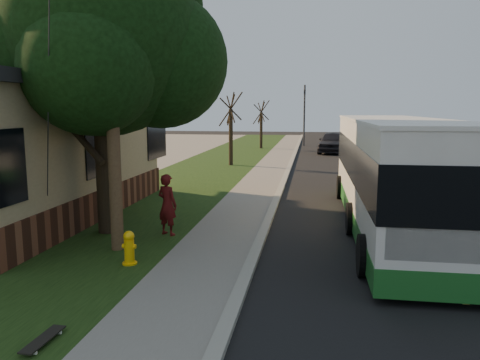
% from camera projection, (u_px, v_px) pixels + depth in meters
% --- Properties ---
extents(ground, '(120.00, 120.00, 0.00)m').
position_uv_depth(ground, '(248.00, 273.00, 9.77)').
color(ground, black).
rests_on(ground, ground).
extents(road, '(8.00, 80.00, 0.01)m').
position_uv_depth(road, '(379.00, 193.00, 18.94)').
color(road, black).
rests_on(road, ground).
extents(curb, '(0.25, 80.00, 0.12)m').
position_uv_depth(curb, '(281.00, 189.00, 19.53)').
color(curb, gray).
rests_on(curb, ground).
extents(sidewalk, '(2.00, 80.00, 0.08)m').
position_uv_depth(sidewalk, '(257.00, 189.00, 19.68)').
color(sidewalk, slate).
rests_on(sidewalk, ground).
extents(grass_verge, '(5.00, 80.00, 0.07)m').
position_uv_depth(grass_verge, '(176.00, 187.00, 20.21)').
color(grass_verge, black).
rests_on(grass_verge, ground).
extents(fire_hydrant, '(0.32, 0.32, 0.74)m').
position_uv_depth(fire_hydrant, '(129.00, 248.00, 10.10)').
color(fire_hydrant, yellow).
rests_on(fire_hydrant, grass_verge).
extents(utility_pole, '(2.86, 3.21, 9.07)m').
position_uv_depth(utility_pole, '(110.00, 54.00, 10.54)').
color(utility_pole, '#473321').
rests_on(utility_pole, ground).
extents(leafy_tree, '(6.30, 6.00, 7.80)m').
position_uv_depth(leafy_tree, '(104.00, 41.00, 12.20)').
color(leafy_tree, black).
rests_on(leafy_tree, grass_verge).
extents(bare_tree_near, '(1.38, 1.21, 4.31)m').
position_uv_depth(bare_tree_near, '(231.00, 130.00, 27.55)').
color(bare_tree_near, black).
rests_on(bare_tree_near, grass_verge).
extents(bare_tree_far, '(1.38, 1.21, 4.03)m').
position_uv_depth(bare_tree_far, '(261.00, 125.00, 39.22)').
color(bare_tree_far, black).
rests_on(bare_tree_far, grass_verge).
extents(traffic_signal, '(0.18, 0.22, 5.50)m').
position_uv_depth(traffic_signal, '(304.00, 111.00, 42.43)').
color(traffic_signal, '#2D2D30').
rests_on(traffic_signal, ground).
extents(transit_bus, '(2.67, 11.58, 3.14)m').
position_uv_depth(transit_bus, '(394.00, 170.00, 13.29)').
color(transit_bus, silver).
rests_on(transit_bus, ground).
extents(skateboarder, '(0.71, 0.61, 1.64)m').
position_uv_depth(skateboarder, '(167.00, 205.00, 12.38)').
color(skateboarder, '#511010').
rests_on(skateboarder, grass_verge).
extents(skateboard_main, '(0.25, 0.86, 0.08)m').
position_uv_depth(skateboard_main, '(43.00, 340.00, 6.71)').
color(skateboard_main, black).
rests_on(skateboard_main, grass_verge).
extents(dumpster, '(1.75, 1.50, 1.36)m').
position_uv_depth(dumpster, '(58.00, 172.00, 20.08)').
color(dumpster, black).
rests_on(dumpster, building_lot).
extents(distant_car, '(2.58, 5.11, 1.67)m').
position_uv_depth(distant_car, '(333.00, 142.00, 36.02)').
color(distant_car, black).
rests_on(distant_car, ground).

